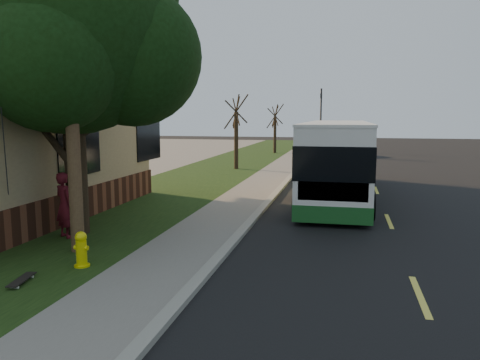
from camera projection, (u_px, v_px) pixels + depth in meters
The scene contains 16 objects.
ground at pixel (203, 279), 9.11m from camera, with size 120.00×120.00×0.00m, color black.
road at pixel (380, 198), 17.91m from camera, with size 8.00×80.00×0.01m, color black.
curb at pixel (276, 193), 18.77m from camera, with size 0.25×80.00×0.12m, color gray.
sidewalk at pixel (252, 193), 18.98m from camera, with size 2.00×80.00×0.08m, color slate.
grass_verge at pixel (170, 190), 19.74m from camera, with size 5.00×80.00×0.07m, color black.
fire_hydrant at pixel (81, 249), 9.61m from camera, with size 0.32×0.32×0.74m.
utility_pole at pixel (68, 47), 10.14m from camera, with size 2.86×3.21×9.07m.
leafy_tree at pixel (74, 36), 11.86m from camera, with size 6.30×6.00×7.80m.
bare_tree_near at pixel (236, 133), 26.97m from camera, with size 1.38×1.21×4.31m.
bare_tree_far at pixel (275, 129), 38.48m from camera, with size 1.38×1.21×4.03m.
traffic_signal at pixel (321, 115), 41.43m from camera, with size 0.18×0.22×5.50m.
transit_bus at pixel (337, 157), 18.02m from camera, with size 2.48×10.74×2.91m.
skateboarder at pixel (65, 205), 11.85m from camera, with size 0.61×0.40×1.68m, color #4D0F18.
skateboard_main at pixel (22, 280), 8.70m from camera, with size 0.35×0.83×0.08m.
dumpster at pixel (41, 189), 15.29m from camera, with size 1.64×1.31×1.44m.
distant_car at pixel (336, 147), 36.75m from camera, with size 1.68×4.19×1.43m, color black.
Camera 1 is at (2.62, -8.38, 3.17)m, focal length 35.00 mm.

